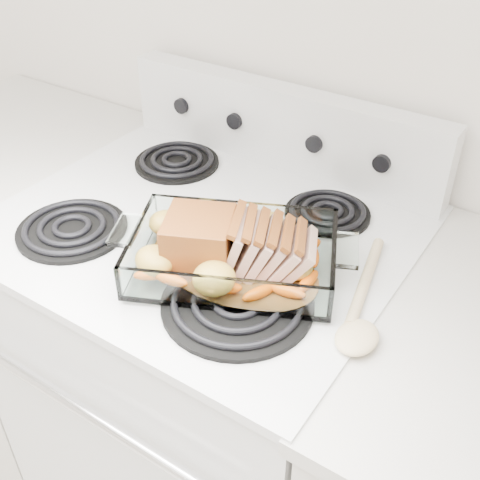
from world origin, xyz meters
The scene contains 6 objects.
electric_range centered at (0.00, 1.66, 0.48)m, with size 0.78×0.70×1.12m.
counter_left centered at (-0.67, 1.66, 0.47)m, with size 0.58×0.68×0.93m.
baking_dish centered at (0.13, 1.57, 0.96)m, with size 0.34×0.23×0.07m.
pork_roast centered at (0.12, 1.57, 1.00)m, with size 0.25×0.11×0.09m.
roast_vegetables centered at (0.13, 1.61, 0.97)m, with size 0.40×0.22×0.05m.
wooden_spoon centered at (0.37, 1.59, 0.95)m, with size 0.11×0.29×0.02m.
Camera 1 is at (0.60, 0.89, 1.60)m, focal length 45.00 mm.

